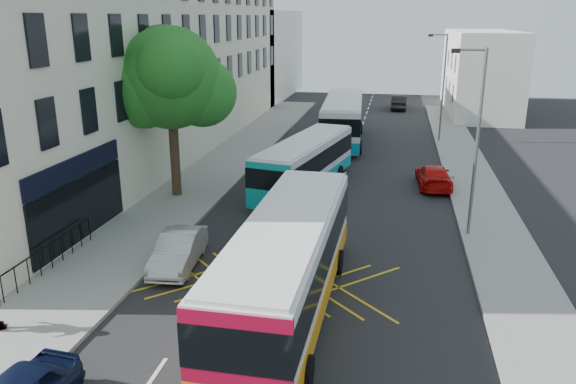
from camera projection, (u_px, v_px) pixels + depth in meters
The scene contains 17 objects.
pavement_left at pixel (177, 196), 30.33m from camera, with size 5.00×70.00×0.15m, color gray.
pavement_right at pixel (486, 214), 27.45m from camera, with size 3.00×70.00×0.15m, color gray.
terrace_main at pixel (147, 56), 38.21m from camera, with size 8.30×45.00×13.50m.
terrace_far at pixel (256, 54), 67.33m from camera, with size 8.00×20.00×10.00m, color silver.
building_right at pixel (480, 72), 56.58m from camera, with size 6.00×18.00×8.00m, color silver.
street_tree at pixel (170, 79), 28.44m from camera, with size 6.30×5.70×8.80m.
lamp_near at pixel (476, 134), 23.52m from camera, with size 1.45×0.15×8.00m.
lamp_far at pixel (442, 82), 42.26m from camera, with size 1.45×0.15×8.00m.
railings at pixel (51, 254), 21.26m from camera, with size 0.08×5.60×1.14m, color black, non-canonical shape.
bus_near at pixel (287, 264), 18.07m from camera, with size 3.03×11.64×3.26m.
bus_mid at pixel (305, 163), 31.23m from camera, with size 4.36×10.44×2.86m.
bus_far at pixel (343, 119), 43.10m from camera, with size 3.52×12.26×3.41m.
motorbike at pixel (210, 371), 13.99m from camera, with size 0.68×2.06×1.83m.
parked_car_silver at pixel (178, 250), 21.73m from camera, with size 1.41×4.06×1.34m, color #B9BCC1.
red_hatchback at pixel (434, 176), 31.93m from camera, with size 1.79×4.41×1.28m, color #C10A08.
distant_car_grey at pixel (344, 105), 57.55m from camera, with size 2.06×4.46×1.24m, color #414549.
distant_car_dark at pixel (399, 102), 58.82m from camera, with size 1.53×4.38×1.44m, color black.
Camera 1 is at (2.82, -12.24, 9.32)m, focal length 35.00 mm.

